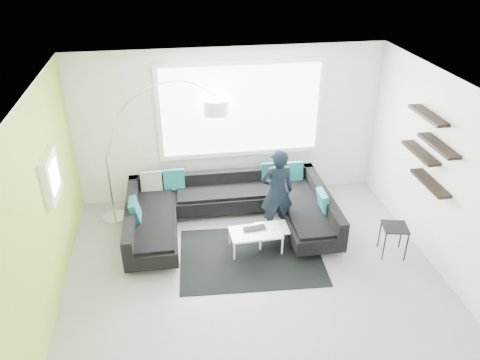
{
  "coord_description": "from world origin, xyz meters",
  "views": [
    {
      "loc": [
        -1.05,
        -5.25,
        4.59
      ],
      "look_at": [
        -0.07,
        0.9,
        1.15
      ],
      "focal_mm": 35.0,
      "sensor_mm": 36.0,
      "label": 1
    }
  ],
  "objects_px": {
    "person": "(277,192)",
    "laptop": "(255,230)",
    "arc_lamp": "(106,158)",
    "side_table": "(393,240)",
    "sectional_sofa": "(230,213)",
    "coffee_table": "(266,237)"
  },
  "relations": [
    {
      "from": "arc_lamp",
      "to": "side_table",
      "type": "distance_m",
      "value": 4.8
    },
    {
      "from": "sectional_sofa",
      "to": "laptop",
      "type": "height_order",
      "value": "sectional_sofa"
    },
    {
      "from": "sectional_sofa",
      "to": "laptop",
      "type": "bearing_deg",
      "value": -61.11
    },
    {
      "from": "coffee_table",
      "to": "side_table",
      "type": "bearing_deg",
      "value": -16.99
    },
    {
      "from": "sectional_sofa",
      "to": "laptop",
      "type": "xyz_separation_m",
      "value": [
        0.32,
        -0.6,
        0.03
      ]
    },
    {
      "from": "arc_lamp",
      "to": "coffee_table",
      "type": "bearing_deg",
      "value": -33.42
    },
    {
      "from": "laptop",
      "to": "sectional_sofa",
      "type": "bearing_deg",
      "value": 112.92
    },
    {
      "from": "laptop",
      "to": "person",
      "type": "bearing_deg",
      "value": 40.21
    },
    {
      "from": "coffee_table",
      "to": "person",
      "type": "bearing_deg",
      "value": 56.05
    },
    {
      "from": "side_table",
      "to": "laptop",
      "type": "relative_size",
      "value": 1.34
    },
    {
      "from": "sectional_sofa",
      "to": "coffee_table",
      "type": "height_order",
      "value": "sectional_sofa"
    },
    {
      "from": "sectional_sofa",
      "to": "side_table",
      "type": "height_order",
      "value": "sectional_sofa"
    },
    {
      "from": "coffee_table",
      "to": "person",
      "type": "height_order",
      "value": "person"
    },
    {
      "from": "coffee_table",
      "to": "person",
      "type": "relative_size",
      "value": 0.69
    },
    {
      "from": "arc_lamp",
      "to": "laptop",
      "type": "height_order",
      "value": "arc_lamp"
    },
    {
      "from": "person",
      "to": "laptop",
      "type": "relative_size",
      "value": 3.94
    },
    {
      "from": "coffee_table",
      "to": "arc_lamp",
      "type": "relative_size",
      "value": 0.44
    },
    {
      "from": "arc_lamp",
      "to": "laptop",
      "type": "relative_size",
      "value": 6.19
    },
    {
      "from": "coffee_table",
      "to": "laptop",
      "type": "distance_m",
      "value": 0.27
    },
    {
      "from": "side_table",
      "to": "person",
      "type": "relative_size",
      "value": 0.34
    },
    {
      "from": "sectional_sofa",
      "to": "laptop",
      "type": "relative_size",
      "value": 8.88
    },
    {
      "from": "sectional_sofa",
      "to": "person",
      "type": "relative_size",
      "value": 2.25
    }
  ]
}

